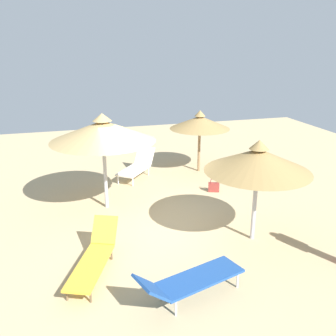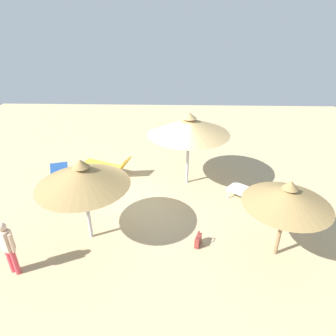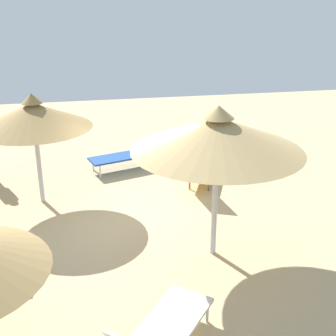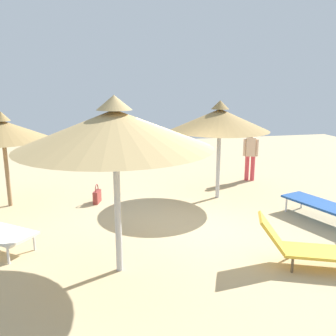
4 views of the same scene
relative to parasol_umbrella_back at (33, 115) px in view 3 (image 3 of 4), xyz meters
The scene contains 7 objects.
ground 3.50m from the parasol_umbrella_back, 141.80° to the left, with size 24.00×24.00×0.10m, color tan.
parasol_umbrella_back is the anchor object (origin of this frame).
parasol_umbrella_far_left 4.39m from the parasol_umbrella_back, 138.26° to the left, with size 3.00×3.00×2.84m.
lounge_chair_center 5.81m from the parasol_umbrella_back, 109.46° to the left, with size 1.70×1.87×0.95m.
lounge_chair_near_right 3.34m from the parasol_umbrella_back, 142.40° to the right, with size 2.33×1.27×0.77m.
lounge_chair_far_right 4.31m from the parasol_umbrella_back, behind, with size 1.39×2.24×0.85m.
handbag 3.68m from the parasol_umbrella_back, 85.10° to the left, with size 0.37×0.23×0.49m.
Camera 3 is at (1.16, 8.18, 4.60)m, focal length 48.01 mm.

